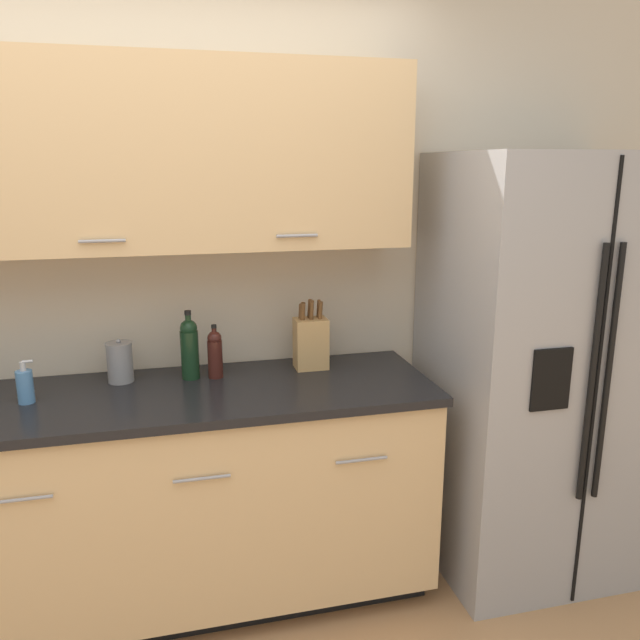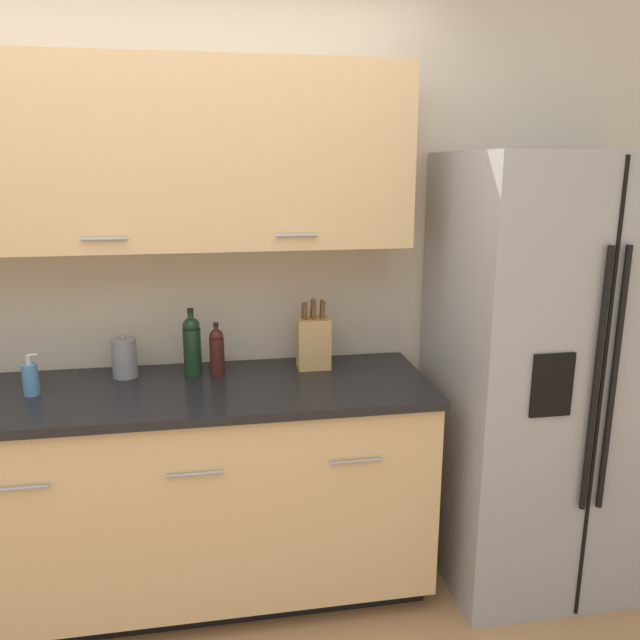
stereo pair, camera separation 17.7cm
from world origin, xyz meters
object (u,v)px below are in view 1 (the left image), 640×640
(refrigerator, at_px, (540,368))
(steel_canister, at_px, (120,362))
(wine_bottle, at_px, (190,347))
(oil_bottle, at_px, (215,353))
(knife_block, at_px, (311,342))
(soap_dispenser, at_px, (25,386))

(refrigerator, xyz_separation_m, steel_canister, (-1.77, 0.23, 0.10))
(wine_bottle, distance_m, steel_canister, 0.28)
(oil_bottle, distance_m, steel_canister, 0.38)
(knife_block, distance_m, soap_dispenser, 1.12)
(wine_bottle, xyz_separation_m, steel_canister, (-0.28, 0.03, -0.05))
(soap_dispenser, relative_size, oil_bottle, 0.73)
(wine_bottle, xyz_separation_m, oil_bottle, (0.10, -0.01, -0.03))
(soap_dispenser, relative_size, steel_canister, 0.91)
(knife_block, distance_m, oil_bottle, 0.41)
(steel_canister, bearing_deg, soap_dispenser, -153.86)
(oil_bottle, relative_size, steel_canister, 1.25)
(oil_bottle, bearing_deg, steel_canister, 173.88)
(wine_bottle, distance_m, oil_bottle, 0.10)
(wine_bottle, bearing_deg, knife_block, 1.28)
(steel_canister, bearing_deg, wine_bottle, -5.38)
(oil_bottle, bearing_deg, refrigerator, -7.60)
(knife_block, bearing_deg, refrigerator, -12.15)
(refrigerator, bearing_deg, soap_dispenser, 178.18)
(knife_block, xyz_separation_m, wine_bottle, (-0.51, -0.01, 0.01))
(knife_block, height_order, soap_dispenser, knife_block)
(wine_bottle, xyz_separation_m, soap_dispenser, (-0.60, -0.13, -0.07))
(oil_bottle, bearing_deg, soap_dispenser, -170.37)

